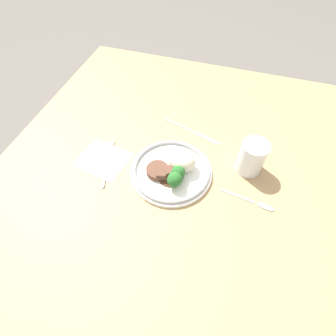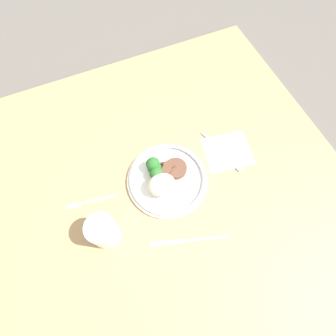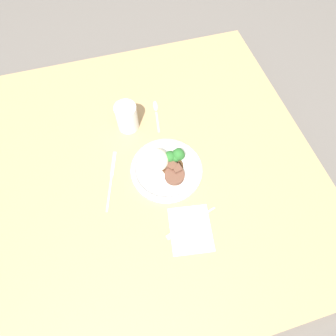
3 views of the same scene
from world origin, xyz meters
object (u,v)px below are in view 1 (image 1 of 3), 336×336
Objects in this scene: fork at (109,158)px; spoon at (259,204)px; plate at (173,170)px; knife at (193,132)px; juice_glass at (251,159)px.

spoon is (0.49, -0.03, -0.00)m from fork.
plate is 0.22m from fork.
plate is at bearing -177.68° from spoon.
knife is (0.02, 0.20, -0.02)m from plate.
plate is at bearing -157.17° from juice_glass.
spoon is (0.27, -0.03, -0.02)m from plate.
knife is 1.42× the size of spoon.
fork reaches higher than knife.
fork is (-0.44, -0.10, -0.05)m from juice_glass.
juice_glass reaches higher than fork.
plate is 2.30× the size of juice_glass.
plate is at bearing -77.66° from knife.
knife is at bearing 85.02° from plate.
fork is (-0.22, -0.00, -0.02)m from plate.
spoon is at bearing -24.91° from knife.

